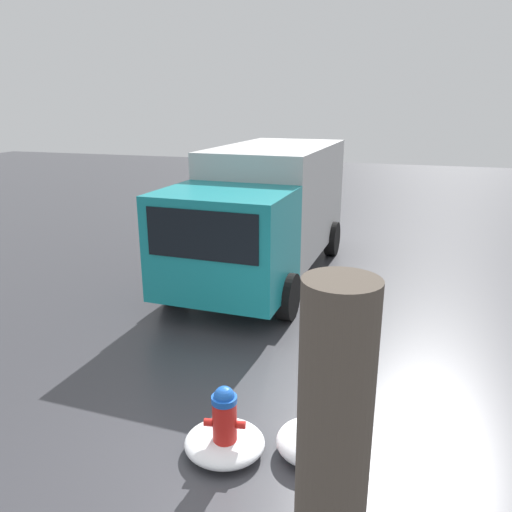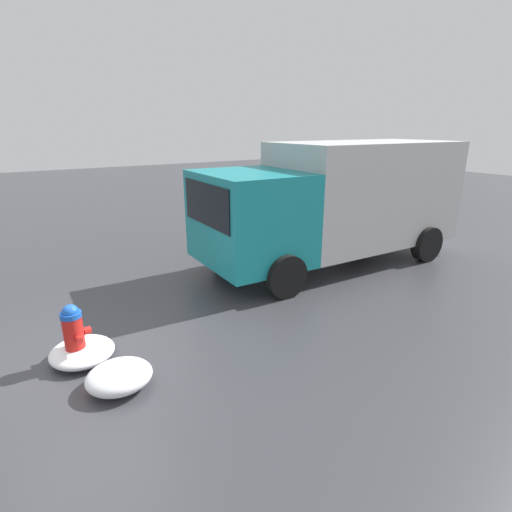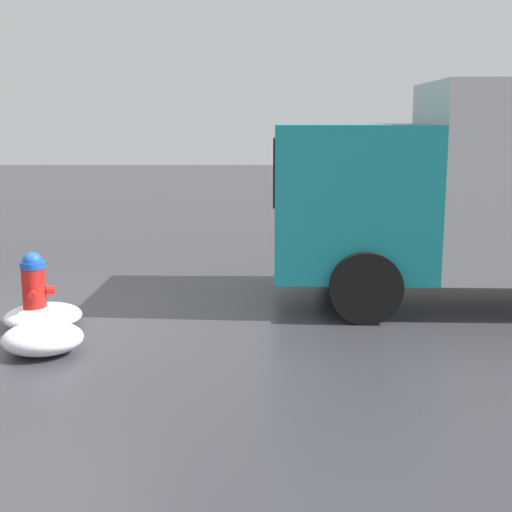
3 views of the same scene
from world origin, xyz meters
TOP-DOWN VIEW (x-y plane):
  - ground_plane at (0.00, 0.00)m, footprint 60.00×60.00m
  - fire_hydrant at (0.00, 0.00)m, footprint 0.39×0.49m
  - delivery_truck at (6.43, 1.35)m, footprint 6.80×2.90m
  - snow_pile_by_hydrant at (0.36, -0.93)m, footprint 0.86×0.81m
  - snow_pile_curbside at (0.08, 0.04)m, footprint 0.91×0.95m

SIDE VIEW (x-z plane):
  - ground_plane at x=0.00m, z-range 0.00..0.00m
  - snow_pile_curbside at x=0.08m, z-range 0.00..0.26m
  - snow_pile_by_hydrant at x=0.36m, z-range 0.00..0.33m
  - fire_hydrant at x=0.00m, z-range 0.01..0.94m
  - delivery_truck at x=6.43m, z-range 0.13..3.08m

